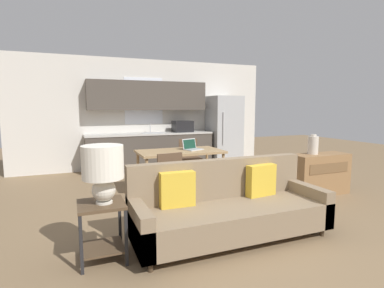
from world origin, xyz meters
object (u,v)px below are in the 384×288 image
Objects in this scene: refrigerator at (224,130)px; table_lamp at (103,168)px; dining_table at (180,154)px; credenza at (320,174)px; dining_chair_far_right at (190,156)px; side_table at (102,222)px; dining_chair_near_left at (166,175)px; vase at (313,145)px; couch at (228,209)px; laptop at (192,147)px.

refrigerator reaches higher than table_lamp.
dining_table reaches higher than credenza.
refrigerator reaches higher than dining_chair_far_right.
credenza is (3.78, 0.96, -0.04)m from side_table.
dining_chair_near_left reaches higher than credenza.
table_lamp is 1.66× the size of vase.
vase reaches higher than dining_chair_near_left.
dining_chair_far_right is (0.62, 2.82, 0.15)m from couch.
side_table is at bearing 44.37° from dining_chair_near_left.
side_table is 2.79m from laptop.
laptop is (1.81, 2.09, 0.40)m from side_table.
vase is 0.41× the size of dining_chair_far_right.
laptop reaches higher than dining_table.
dining_table is 2.56× the size of side_table.
credenza is 2.73m from dining_chair_near_left.
laptop is (-1.98, 1.13, 0.44)m from credenza.
couch is 1.44m from side_table.
vase is 2.14m from laptop.
table_lamp is 1.79m from dining_chair_near_left.
vase reaches higher than credenza.
dining_chair_near_left is (-2.70, 0.38, 0.14)m from credenza.
refrigerator is at bearing 45.87° from dining_chair_far_right.
dining_chair_near_left reaches higher than side_table.
dining_chair_far_right is (-1.73, 1.88, 0.14)m from credenza.
couch reaches higher than credenza.
dining_chair_far_right is at bearing 77.55° from couch.
side_table is 3.91m from credenza.
dining_chair_far_right is 2.17× the size of laptop.
dining_chair_near_left is (-2.56, 0.34, -0.38)m from vase.
laptop is at bearing 6.20° from dining_table.
dining_chair_near_left is (-0.35, 1.33, 0.15)m from couch.
dining_chair_near_left is 1.08m from laptop.
table_lamp is (-1.41, -0.04, 0.61)m from couch.
refrigerator is 5.24× the size of vase.
dining_chair_near_left is at bearing 52.19° from table_lamp.
vase is at bearing 15.86° from table_lamp.
dining_chair_near_left is at bearing -123.70° from dining_table.
dining_table reaches higher than side_table.
refrigerator is at bearing 92.36° from vase.
couch is at bearing -93.63° from dining_table.
table_lamp is (0.03, -0.02, 0.55)m from side_table.
refrigerator is 0.79× the size of couch.
table_lamp reaches higher than dining_chair_far_right.
dining_chair_near_left reaches higher than dining_table.
laptop is (1.78, 2.11, -0.15)m from table_lamp.
side_table is at bearing -130.96° from refrigerator.
dining_chair_near_left is at bearing 51.10° from side_table.
side_table is at bearing 149.53° from table_lamp.
dining_table is at bearing 52.83° from side_table.
vase is at bearing -51.72° from laptop.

